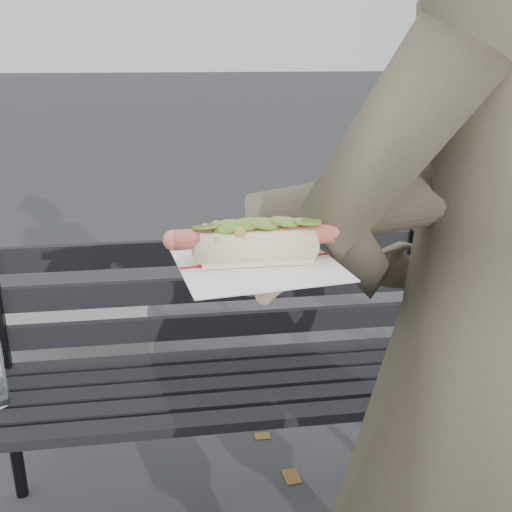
# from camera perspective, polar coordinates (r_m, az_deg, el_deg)

# --- Properties ---
(park_bench) EXTENTS (1.50, 0.44, 0.88)m
(park_bench) POSITION_cam_1_polar(r_m,az_deg,el_deg) (1.89, -4.14, -9.73)
(park_bench) COLOR black
(park_bench) RESTS_ON ground
(concrete_block) EXTENTS (1.20, 0.40, 0.40)m
(concrete_block) POSITION_cam_1_polar(r_m,az_deg,el_deg) (2.85, -22.26, -8.13)
(concrete_block) COLOR slate
(concrete_block) RESTS_ON ground
(person) EXTENTS (0.80, 0.65, 1.89)m
(person) POSITION_cam_1_polar(r_m,az_deg,el_deg) (1.06, 20.58, -9.86)
(person) COLOR #413C2B
(person) RESTS_ON ground
(held_hotdog) EXTENTS (0.62, 0.32, 0.20)m
(held_hotdog) POSITION_cam_1_polar(r_m,az_deg,el_deg) (0.84, 12.23, 4.34)
(held_hotdog) COLOR #413C2B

